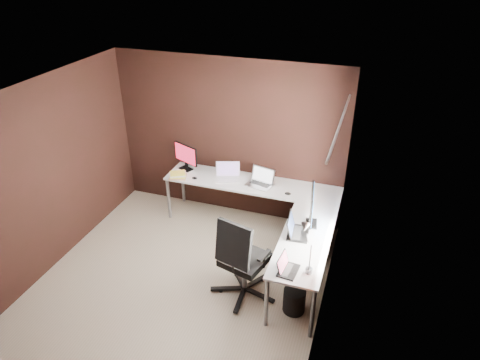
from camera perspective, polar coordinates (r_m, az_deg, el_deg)
name	(u,v)px	position (r m, az deg, el deg)	size (l,w,h in m)	color
room	(206,198)	(5.01, -4.61, -2.40)	(3.60, 3.60, 2.50)	tan
desk	(267,206)	(5.97, 3.66, -3.44)	(2.65, 2.25, 0.73)	white
drawer_pedestal	(308,231)	(6.18, 9.10, -6.76)	(0.42, 0.50, 0.60)	white
monitor_left	(186,156)	(6.75, -7.24, 3.26)	(0.45, 0.23, 0.42)	black
monitor_right	(312,206)	(5.43, 9.53, -3.42)	(0.17, 0.59, 0.48)	black
laptop_white	(228,175)	(6.51, -1.63, 0.68)	(0.42, 0.36, 0.24)	white
laptop_silver	(261,181)	(6.35, 2.78, -0.15)	(0.43, 0.35, 0.25)	silver
laptop_black_big	(295,230)	(5.35, 7.40, -6.61)	(0.29, 0.39, 0.24)	black
laptop_black_small	(286,267)	(4.81, 6.19, -11.52)	(0.23, 0.30, 0.19)	black
book_stack	(178,175)	(6.60, -8.30, 0.64)	(0.30, 0.28, 0.08)	tan
mouse_left	(195,178)	(6.54, -6.08, 0.25)	(0.08, 0.05, 0.03)	black
mouse_corner	(288,194)	(6.14, 6.40, -1.82)	(0.09, 0.06, 0.04)	black
desk_lamp	(306,241)	(4.67, 8.84, -8.09)	(0.19, 0.22, 0.58)	slate
office_chair	(243,272)	(5.38, 0.37, -12.16)	(0.65, 0.67, 1.16)	black
wastebasket	(294,300)	(5.34, 7.24, -15.62)	(0.27, 0.27, 0.31)	black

